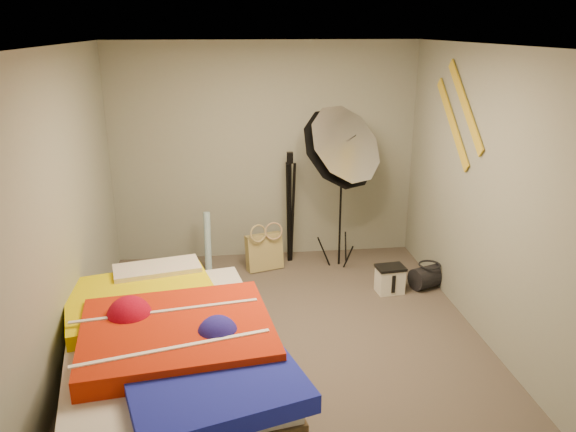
{
  "coord_description": "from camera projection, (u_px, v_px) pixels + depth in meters",
  "views": [
    {
      "loc": [
        -0.48,
        -4.34,
        2.64
      ],
      "look_at": [
        0.1,
        0.6,
        0.95
      ],
      "focal_mm": 35.0,
      "sensor_mm": 36.0,
      "label": 1
    }
  ],
  "objects": [
    {
      "name": "tote_bag",
      "position": [
        264.0,
        252.0,
        6.37
      ],
      "size": [
        0.45,
        0.29,
        0.43
      ],
      "primitive_type": "cube",
      "rotation": [
        -0.14,
        0.0,
        0.3
      ],
      "color": "tan",
      "rests_on": "floor"
    },
    {
      "name": "bed",
      "position": [
        171.0,
        351.0,
        4.23
      ],
      "size": [
        1.92,
        2.49,
        0.63
      ],
      "color": "#4F3F26",
      "rests_on": "floor"
    },
    {
      "name": "wall_left",
      "position": [
        63.0,
        213.0,
        4.39
      ],
      "size": [
        0.0,
        4.0,
        4.0
      ],
      "primitive_type": "plane",
      "rotation": [
        1.57,
        0.0,
        1.57
      ],
      "color": "gray",
      "rests_on": "floor"
    },
    {
      "name": "wall_back",
      "position": [
        265.0,
        153.0,
        6.46
      ],
      "size": [
        3.5,
        0.0,
        3.5
      ],
      "primitive_type": "plane",
      "rotation": [
        1.57,
        0.0,
        0.0
      ],
      "color": "gray",
      "rests_on": "floor"
    },
    {
      "name": "camera_tripod",
      "position": [
        290.0,
        200.0,
        6.42
      ],
      "size": [
        0.08,
        0.08,
        1.3
      ],
      "color": "black",
      "rests_on": "floor"
    },
    {
      "name": "camera_case",
      "position": [
        390.0,
        280.0,
        5.82
      ],
      "size": [
        0.29,
        0.22,
        0.27
      ],
      "primitive_type": "cube",
      "rotation": [
        0.0,
        0.0,
        0.1
      ],
      "color": "silver",
      "rests_on": "floor"
    },
    {
      "name": "floor",
      "position": [
        285.0,
        339.0,
        4.98
      ],
      "size": [
        4.0,
        4.0,
        0.0
      ],
      "primitive_type": "plane",
      "color": "brown",
      "rests_on": "ground"
    },
    {
      "name": "wall_stripe_upper",
      "position": [
        465.0,
        106.0,
        5.11
      ],
      "size": [
        0.02,
        0.91,
        0.78
      ],
      "primitive_type": "cube",
      "rotation": [
        0.7,
        0.0,
        0.0
      ],
      "color": "gold",
      "rests_on": "wall_right"
    },
    {
      "name": "wall_right",
      "position": [
        488.0,
        198.0,
        4.78
      ],
      "size": [
        0.0,
        4.0,
        4.0
      ],
      "primitive_type": "plane",
      "rotation": [
        1.57,
        0.0,
        -1.57
      ],
      "color": "gray",
      "rests_on": "floor"
    },
    {
      "name": "wall_stripe_lower",
      "position": [
        452.0,
        123.0,
        5.41
      ],
      "size": [
        0.02,
        0.91,
        0.78
      ],
      "primitive_type": "cube",
      "rotation": [
        0.7,
        0.0,
        0.0
      ],
      "color": "gold",
      "rests_on": "wall_right"
    },
    {
      "name": "ceiling",
      "position": [
        284.0,
        46.0,
        4.18
      ],
      "size": [
        4.0,
        4.0,
        0.0
      ],
      "primitive_type": "plane",
      "rotation": [
        3.14,
        0.0,
        0.0
      ],
      "color": "silver",
      "rests_on": "wall_back"
    },
    {
      "name": "wall_front",
      "position": [
        331.0,
        330.0,
        2.7
      ],
      "size": [
        3.5,
        0.0,
        3.5
      ],
      "primitive_type": "plane",
      "rotation": [
        -1.57,
        0.0,
        0.0
      ],
      "color": "gray",
      "rests_on": "floor"
    },
    {
      "name": "duffel_bag",
      "position": [
        429.0,
        277.0,
        5.95
      ],
      "size": [
        0.44,
        0.36,
        0.23
      ],
      "primitive_type": "cylinder",
      "rotation": [
        0.0,
        1.57,
        0.38
      ],
      "color": "black",
      "rests_on": "floor"
    },
    {
      "name": "wrapping_roll",
      "position": [
        208.0,
        241.0,
        6.32
      ],
      "size": [
        0.08,
        0.19,
        0.67
      ],
      "primitive_type": "cylinder",
      "rotation": [
        -0.17,
        0.0,
        -0.03
      ],
      "color": "#61ADC8",
      "rests_on": "floor"
    },
    {
      "name": "photo_umbrella",
      "position": [
        339.0,
        150.0,
        5.93
      ],
      "size": [
        0.94,
        1.07,
        1.95
      ],
      "color": "black",
      "rests_on": "floor"
    }
  ]
}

